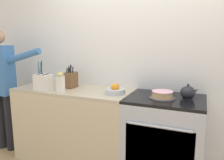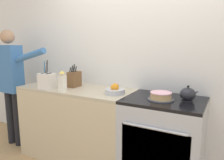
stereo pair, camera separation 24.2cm
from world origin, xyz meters
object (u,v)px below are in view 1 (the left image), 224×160
at_px(toaster, 43,82).
at_px(person_baker, 2,80).
at_px(stove_range, 164,140).
at_px(tea_kettle, 188,92).
at_px(layer_cake, 162,95).
at_px(fruit_bowl, 115,90).
at_px(knife_block, 71,80).
at_px(utensil_crock, 40,80).
at_px(milk_carton, 61,82).

xyz_separation_m(toaster, person_baker, (-0.76, 0.07, -0.03)).
xyz_separation_m(stove_range, tea_kettle, (0.21, 0.06, 0.53)).
bearing_deg(stove_range, toaster, -171.39).
bearing_deg(layer_cake, fruit_bowl, -179.51).
relative_size(layer_cake, knife_block, 0.91).
relative_size(stove_range, utensil_crock, 2.83).
bearing_deg(utensil_crock, toaster, -42.39).
distance_m(milk_carton, person_baker, 1.01).
bearing_deg(milk_carton, knife_block, 97.68).
distance_m(stove_range, utensil_crock, 1.70).
relative_size(layer_cake, utensil_crock, 0.79).
distance_m(knife_block, toaster, 0.34).
xyz_separation_m(toaster, milk_carton, (0.25, -0.01, 0.02)).
distance_m(fruit_bowl, toaster, 0.87).
bearing_deg(person_baker, milk_carton, 2.44).
xyz_separation_m(stove_range, toaster, (-1.39, -0.21, 0.56)).
bearing_deg(fruit_bowl, toaster, -168.96).
bearing_deg(toaster, layer_cake, 7.11).
bearing_deg(utensil_crock, milk_carton, -24.21).
distance_m(layer_cake, person_baker, 2.12).
bearing_deg(layer_cake, milk_carton, -170.82).
relative_size(layer_cake, toaster, 1.22).
bearing_deg(person_baker, tea_kettle, 11.71).
bearing_deg(knife_block, milk_carton, -82.32).
relative_size(stove_range, knife_block, 3.25).
distance_m(layer_cake, knife_block, 1.15).
relative_size(toaster, milk_carton, 0.89).
bearing_deg(knife_block, person_baker, -169.02).
xyz_separation_m(fruit_bowl, person_baker, (-1.61, -0.10, 0.02)).
relative_size(knife_block, toaster, 1.33).
bearing_deg(fruit_bowl, layer_cake, 0.49).
height_order(layer_cake, milk_carton, milk_carton).
height_order(layer_cake, toaster, toaster).
bearing_deg(stove_range, knife_block, 177.68).
distance_m(stove_range, knife_block, 1.30).
height_order(stove_range, fruit_bowl, fruit_bowl).
xyz_separation_m(tea_kettle, fruit_bowl, (-0.75, -0.10, -0.02)).
bearing_deg(toaster, milk_carton, -2.13).
distance_m(knife_block, milk_carton, 0.27).
bearing_deg(toaster, fruit_bowl, 11.04).
bearing_deg(toaster, utensil_crock, 137.61).
distance_m(layer_cake, utensil_crock, 1.59).
height_order(layer_cake, knife_block, knife_block).
relative_size(stove_range, toaster, 4.34).
bearing_deg(toaster, person_baker, 174.77).
relative_size(fruit_bowl, milk_carton, 0.91).
bearing_deg(tea_kettle, utensil_crock, -178.03).
xyz_separation_m(tea_kettle, person_baker, (-2.36, -0.20, -0.00)).
height_order(stove_range, milk_carton, milk_carton).
distance_m(stove_range, fruit_bowl, 0.74).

